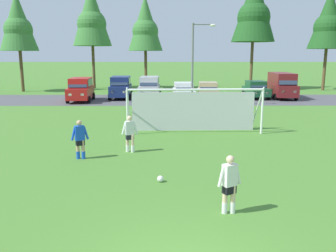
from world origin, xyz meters
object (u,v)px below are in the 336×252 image
Objects in this scene: player_striker_near at (130,134)px; parked_car_slot_center_right at (208,91)px; player_midfield_center at (229,185)px; soccer_goal at (194,109)px; player_winger_left at (80,140)px; parked_car_slot_center_left at (150,87)px; parked_car_slot_center at (184,91)px; street_lamp at (195,64)px; parked_car_slot_far_right at (282,85)px; parked_car_slot_right at (256,89)px; soccer_ball at (160,179)px; parked_car_slot_far_left at (81,89)px; parked_car_slot_left at (121,87)px.

player_striker_near is 0.38× the size of parked_car_slot_center_right.
soccer_goal is at bearing 90.81° from player_midfield_center.
soccer_goal is 5.40m from player_striker_near.
parked_car_slot_center_left is (1.95, 20.64, 0.29)m from player_winger_left.
parked_car_slot_center_left is at bearing 84.60° from player_winger_left.
parked_car_slot_center is (0.11, 13.53, -0.42)m from soccer_goal.
parked_car_slot_center reaches higher than player_midfield_center.
player_midfield_center is 20.37m from street_lamp.
player_midfield_center is at bearing -89.91° from parked_car_slot_center.
player_winger_left is 19.62m from parked_car_slot_center.
parked_car_slot_far_right is at bearing 69.27° from player_midfield_center.
parked_car_slot_right is 9.31m from street_lamp.
player_midfield_center is 0.24× the size of street_lamp.
soccer_ball is at bearing -116.50° from parked_car_slot_far_right.
parked_car_slot_far_left is 1.01× the size of parked_car_slot_center_left.
soccer_goal is 1.59× the size of parked_car_slot_far_left.
parked_car_slot_center_left is (-1.42, 23.40, 1.00)m from soccer_ball.
parked_car_slot_far_right is at bearing 57.02° from soccer_goal.
parked_car_slot_center_left is at bearing -4.04° from parked_car_slot_left.
parked_car_slot_far_right is (13.12, 0.07, 0.23)m from parked_car_slot_center_left.
street_lamp is at bearing -40.45° from parked_car_slot_left.
parked_car_slot_center_left is at bearing 97.34° from player_midfield_center.
parked_car_slot_far_right is at bearing -0.48° from parked_car_slot_left.
parked_car_slot_center_left is (2.87, -0.20, 0.00)m from parked_car_slot_left.
parked_car_slot_right is at bearing 7.74° from parked_car_slot_far_left.
parked_car_slot_far_right reaches higher than player_winger_left.
parked_car_slot_far_right reaches higher than parked_car_slot_right.
soccer_goal reaches higher than player_midfield_center.
player_midfield_center is 25.71m from parked_car_slot_far_left.
parked_car_slot_center_right is (2.45, 13.91, -0.42)m from soccer_goal.
parked_car_slot_center is (9.62, 0.26, -0.24)m from parked_car_slot_far_left.
soccer_goal is 1.74× the size of parked_car_slot_center_right.
parked_car_slot_center is at bearing 79.63° from player_striker_near.
parked_car_slot_center is 1.01× the size of parked_car_slot_right.
soccer_ball is at bearing -70.09° from parked_car_slot_far_left.
street_lamp is (3.97, -5.64, 2.40)m from parked_car_slot_center_left.
parked_car_slot_far_left reaches higher than soccer_ball.
street_lamp is at bearing -54.81° from parked_car_slot_center_left.
parked_car_slot_left is at bearing 32.34° from parked_car_slot_far_left.
parked_car_slot_far_right reaches higher than parked_car_slot_center_left.
parked_car_slot_left reaches higher than player_striker_near.
parked_car_slot_far_left is 6.64m from parked_car_slot_center_left.
parked_car_slot_left reaches higher than parked_car_slot_center.
parked_car_slot_far_left reaches higher than player_midfield_center.
parked_car_slot_center_right is 0.63× the size of street_lamp.
street_lamp reaches higher than player_striker_near.
player_winger_left is 20.86m from parked_car_slot_left.
parked_car_slot_far_right is at bearing 56.33° from player_striker_near.
player_midfield_center is 0.35× the size of parked_car_slot_left.
parked_car_slot_left is 1.00× the size of parked_car_slot_center_left.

